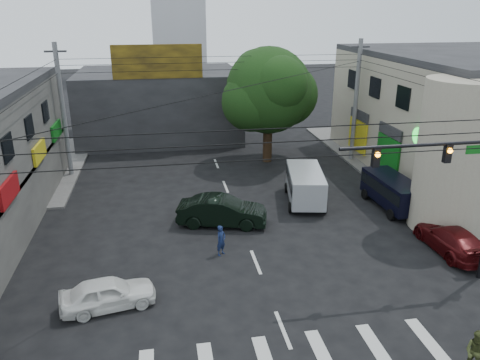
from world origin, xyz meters
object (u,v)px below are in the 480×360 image
object	(u,v)px
navy_van	(392,193)
dark_sedan	(222,211)
maroon_sedan	(451,239)
traffic_officer	(221,240)
utility_pole_far_left	(63,112)
utility_pole_far_right	(356,102)
white_compact	(108,293)
traffic_gantry	(462,178)
pedestrian_olive	(477,353)
street_tree	(269,91)
silver_minivan	(305,187)

from	to	relation	value
navy_van	dark_sedan	bearing A→B (deg)	90.54
maroon_sedan	traffic_officer	world-z (taller)	traffic_officer
utility_pole_far_left	utility_pole_far_right	size ratio (longest dim) A/B	1.00
utility_pole_far_right	traffic_officer	size ratio (longest dim) A/B	6.01
utility_pole_far_right	white_compact	size ratio (longest dim) A/B	2.34
traffic_gantry	white_compact	world-z (taller)	traffic_gantry
utility_pole_far_right	pedestrian_olive	distance (m)	23.05
utility_pole_far_right	dark_sedan	world-z (taller)	utility_pole_far_right
navy_van	traffic_officer	distance (m)	11.45
street_tree	dark_sedan	size ratio (longest dim) A/B	1.69
maroon_sedan	silver_minivan	distance (m)	8.85
maroon_sedan	traffic_officer	distance (m)	11.23
utility_pole_far_left	maroon_sedan	xyz separation A→B (m)	(20.11, -14.58, -3.94)
white_compact	navy_van	world-z (taller)	navy_van
street_tree	maroon_sedan	size ratio (longest dim) A/B	1.91
silver_minivan	street_tree	bearing A→B (deg)	13.76
traffic_gantry	traffic_officer	world-z (taller)	traffic_gantry
utility_pole_far_right	pedestrian_olive	world-z (taller)	utility_pole_far_right
pedestrian_olive	dark_sedan	bearing A→B (deg)	173.38
street_tree	pedestrian_olive	world-z (taller)	street_tree
utility_pole_far_left	traffic_officer	world-z (taller)	utility_pole_far_left
utility_pole_far_left	navy_van	distance (m)	22.07
street_tree	utility_pole_far_right	size ratio (longest dim) A/B	0.95
utility_pole_far_right	pedestrian_olive	xyz separation A→B (m)	(-4.91, -22.20, -3.80)
dark_sedan	pedestrian_olive	size ratio (longest dim) A/B	3.20
navy_van	traffic_gantry	bearing A→B (deg)	167.01
utility_pole_far_left	pedestrian_olive	size ratio (longest dim) A/B	5.74
dark_sedan	traffic_officer	world-z (taller)	dark_sedan
maroon_sedan	pedestrian_olive	bearing A→B (deg)	61.43
silver_minivan	pedestrian_olive	distance (m)	14.83
silver_minivan	utility_pole_far_left	bearing A→B (deg)	74.49
navy_van	pedestrian_olive	xyz separation A→B (m)	(-3.68, -13.08, -0.13)
maroon_sedan	pedestrian_olive	size ratio (longest dim) A/B	2.84
utility_pole_far_left	dark_sedan	xyz separation A→B (m)	(9.50, -9.68, -3.80)
utility_pole_far_left	utility_pole_far_right	xyz separation A→B (m)	(21.00, 0.00, 0.00)
traffic_officer	pedestrian_olive	world-z (taller)	pedestrian_olive
street_tree	maroon_sedan	bearing A→B (deg)	-70.21
traffic_gantry	navy_van	size ratio (longest dim) A/B	1.52
utility_pole_far_left	silver_minivan	size ratio (longest dim) A/B	1.85
utility_pole_far_right	dark_sedan	xyz separation A→B (m)	(-11.50, -9.68, -3.80)
white_compact	dark_sedan	bearing A→B (deg)	-49.86
navy_van	traffic_officer	world-z (taller)	navy_van
white_compact	pedestrian_olive	distance (m)	13.40
traffic_gantry	maroon_sedan	world-z (taller)	traffic_gantry
street_tree	white_compact	world-z (taller)	street_tree
traffic_gantry	maroon_sedan	distance (m)	5.14
dark_sedan	white_compact	distance (m)	8.70
maroon_sedan	silver_minivan	bearing A→B (deg)	-54.82
dark_sedan	navy_van	bearing A→B (deg)	-72.36
white_compact	silver_minivan	distance (m)	14.16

